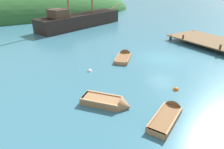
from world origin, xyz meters
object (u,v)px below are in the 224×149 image
(sailing_ship, at_px, (80,22))
(rowboat_center, at_px, (124,57))
(rowboat_portside, at_px, (109,103))
(rowboat_outer_left, at_px, (168,115))
(buoy_white, at_px, (90,71))
(buoy_orange, at_px, (176,90))

(sailing_ship, distance_m, rowboat_center, 15.35)
(rowboat_portside, distance_m, rowboat_outer_left, 3.42)
(sailing_ship, xyz_separation_m, rowboat_outer_left, (-5.53, -23.80, -0.63))
(rowboat_portside, distance_m, buoy_white, 5.13)
(rowboat_portside, xyz_separation_m, rowboat_outer_left, (2.12, -2.68, -0.03))
(buoy_white, bearing_deg, sailing_ship, 68.27)
(sailing_ship, distance_m, rowboat_outer_left, 24.44)
(rowboat_center, xyz_separation_m, buoy_white, (-4.10, -0.98, -0.10))
(sailing_ship, xyz_separation_m, rowboat_center, (-2.33, -15.16, -0.64))
(buoy_orange, bearing_deg, buoy_white, 121.36)
(rowboat_outer_left, relative_size, buoy_orange, 8.69)
(rowboat_center, bearing_deg, sailing_ship, 36.13)
(rowboat_portside, height_order, buoy_white, rowboat_portside)
(sailing_ship, distance_m, buoy_white, 17.39)
(sailing_ship, bearing_deg, buoy_orange, -115.07)
(buoy_orange, xyz_separation_m, buoy_white, (-3.55, 5.83, 0.00))
(rowboat_outer_left, xyz_separation_m, buoy_orange, (2.65, 1.83, -0.10))
(sailing_ship, relative_size, rowboat_outer_left, 5.01)
(buoy_orange, height_order, buoy_white, buoy_orange)
(rowboat_portside, xyz_separation_m, buoy_white, (1.21, 4.98, -0.13))
(sailing_ship, bearing_deg, rowboat_center, -116.37)
(sailing_ship, distance_m, buoy_orange, 22.17)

